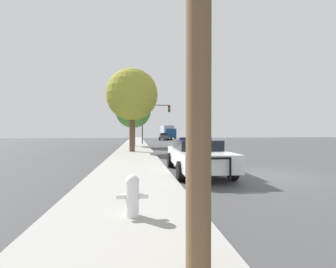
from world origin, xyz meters
TOP-DOWN VIEW (x-y plane):
  - ground_plane at (0.00, 0.00)m, footprint 110.00×110.00m
  - sidewalk_left at (-5.10, 0.00)m, footprint 3.00×110.00m
  - police_car at (-2.44, 0.91)m, footprint 2.18×5.03m
  - fire_hydrant at (-4.96, -3.93)m, footprint 0.57×0.25m
  - traffic_light at (-2.68, 21.68)m, footprint 3.83×0.35m
  - car_background_distant at (0.46, 36.46)m, footprint 2.10×4.05m
  - box_truck at (1.97, 41.85)m, footprint 2.82×7.27m
  - tree_sidewalk_near at (-5.25, 9.79)m, footprint 4.04×4.04m
  - tree_sidewalk_mid at (-5.28, 16.82)m, footprint 3.91×3.91m

SIDE VIEW (x-z plane):
  - ground_plane at x=0.00m, z-range 0.00..0.00m
  - sidewalk_left at x=-5.10m, z-range 0.00..0.13m
  - fire_hydrant at x=-4.96m, z-range 0.15..0.91m
  - police_car at x=-2.44m, z-range 0.02..1.46m
  - car_background_distant at x=0.46m, z-range 0.04..1.52m
  - box_truck at x=1.97m, z-range 0.13..3.24m
  - traffic_light at x=-2.68m, z-range 1.22..6.48m
  - tree_sidewalk_mid at x=-5.28m, z-range 1.09..6.98m
  - tree_sidewalk_near at x=-5.25m, z-range 1.33..7.83m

